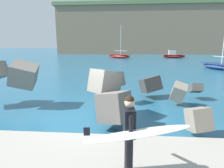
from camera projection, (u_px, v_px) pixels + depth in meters
name	position (u px, v px, depth m)	size (l,w,h in m)	color
ground_plane	(95.00, 119.00, 7.87)	(400.00, 400.00, 0.00)	#235B7A
breakwater_jetty	(81.00, 86.00, 9.03)	(29.85, 6.39, 2.44)	slate
surfer_with_board	(131.00, 132.00, 3.85)	(2.12, 1.26, 1.78)	black
boat_near_right	(119.00, 56.00, 45.69)	(5.99, 4.69, 7.60)	maroon
boat_mid_left	(173.00, 55.00, 46.35)	(5.57, 2.08, 2.04)	maroon
boat_mid_centre	(219.00, 66.00, 24.33)	(3.70, 5.21, 6.82)	navy
headland_bluff	(169.00, 32.00, 84.92)	(89.37, 45.50, 17.71)	#847056
station_building_west	(176.00, 6.00, 86.02)	(7.86, 5.81, 5.74)	#B2ADA3
station_building_central	(181.00, 8.00, 87.82)	(6.70, 5.99, 4.51)	#B2ADA3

